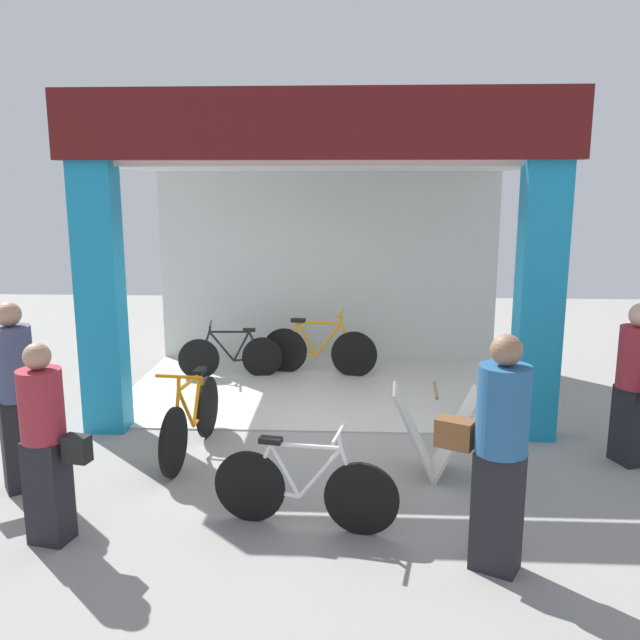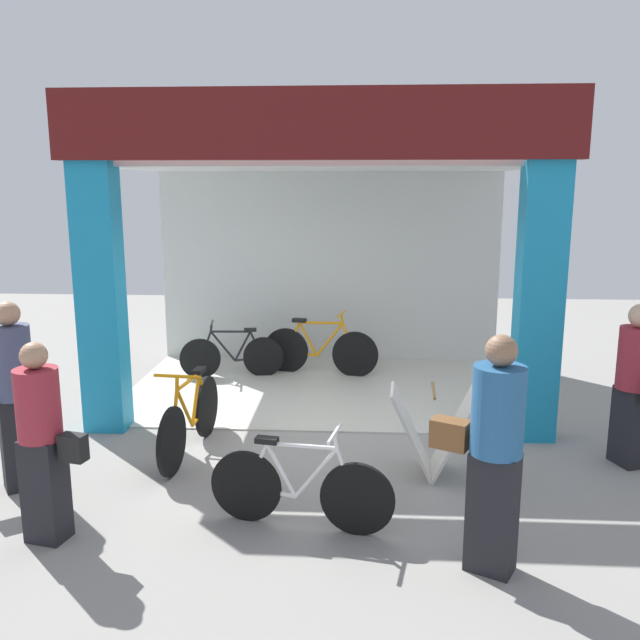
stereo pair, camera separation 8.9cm
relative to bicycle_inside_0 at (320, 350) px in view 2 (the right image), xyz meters
The scene contains 11 objects.
ground_plane 2.39m from the bicycle_inside_0, 87.72° to the right, with size 18.61×18.61×0.00m, color gray.
shop_facade 1.78m from the bicycle_inside_0, 82.39° to the right, with size 5.51×3.59×3.76m.
bicycle_inside_0 is the anchor object (origin of this frame).
bicycle_inside_1 1.29m from the bicycle_inside_0, behind, with size 1.50×0.41×0.83m.
bicycle_parked_0 3.25m from the bicycle_inside_0, 111.29° to the right, with size 0.48×1.74×0.96m.
bicycle_parked_1 4.50m from the bicycle_inside_0, 88.71° to the right, with size 1.55×0.44×0.86m.
sandwich_board_sign 3.65m from the bicycle_inside_0, 69.20° to the right, with size 0.86×0.56×0.88m.
pedestrian_0 4.54m from the bicycle_inside_0, 42.55° to the right, with size 0.46×0.69×1.66m.
pedestrian_1 4.72m from the bicycle_inside_0, 123.29° to the right, with size 0.62×0.54×1.78m.
pedestrian_2 5.29m from the bicycle_inside_0, 72.96° to the right, with size 0.71×0.55×1.78m.
pedestrian_3 5.19m from the bicycle_inside_0, 111.41° to the right, with size 0.60×0.40×1.63m.
Camera 2 is at (0.47, -7.24, 2.81)m, focal length 37.53 mm.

